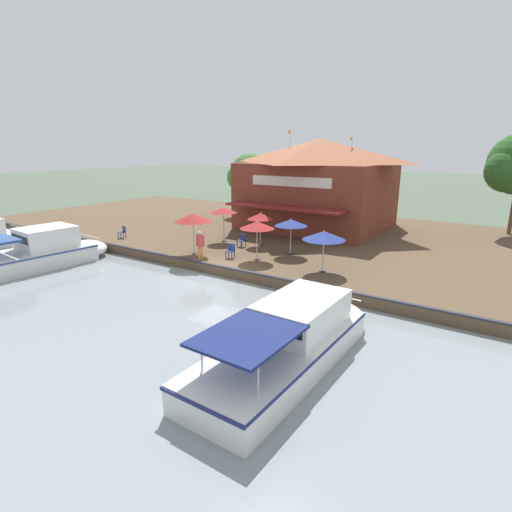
{
  "coord_description": "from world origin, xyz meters",
  "views": [
    {
      "loc": [
        16.45,
        13.5,
        6.99
      ],
      "look_at": [
        -1.0,
        1.99,
        1.3
      ],
      "focal_mm": 28.0,
      "sensor_mm": 36.0,
      "label": 1
    }
  ],
  "objects": [
    {
      "name": "patio_umbrella_by_entrance",
      "position": [
        -1.46,
        -2.91,
        2.88
      ],
      "size": [
        2.22,
        2.22,
        2.57
      ],
      "color": "#B7B7B7",
      "rests_on": "quay_deck"
    },
    {
      "name": "tree_downstream_bank",
      "position": [
        -15.6,
        -8.57,
        4.52
      ],
      "size": [
        3.97,
        3.78,
        5.92
      ],
      "color": "brown",
      "rests_on": "quay_deck"
    },
    {
      "name": "patio_umbrella_mid_patio_right",
      "position": [
        -5.63,
        -0.71,
        2.57
      ],
      "size": [
        1.73,
        1.73,
        2.23
      ],
      "color": "#B7B7B7",
      "rests_on": "quay_deck"
    },
    {
      "name": "patio_umbrella_far_corner",
      "position": [
        -5.22,
        -3.49,
        2.8
      ],
      "size": [
        1.89,
        1.89,
        2.43
      ],
      "color": "#B7B7B7",
      "rests_on": "quay_deck"
    },
    {
      "name": "motorboat_second_along",
      "position": [
        5.47,
        7.86,
        0.82
      ],
      "size": [
        9.06,
        2.89,
        2.01
      ],
      "color": "white",
      "rests_on": "river_water"
    },
    {
      "name": "patio_umbrella_back_row",
      "position": [
        -4.61,
        2.15,
        2.6
      ],
      "size": [
        1.99,
        1.99,
        2.24
      ],
      "color": "#B7B7B7",
      "rests_on": "quay_deck"
    },
    {
      "name": "cafe_chair_far_corner_seat",
      "position": [
        -2.04,
        -10.39,
        1.08
      ],
      "size": [
        0.53,
        0.53,
        0.85
      ],
      "color": "navy",
      "rests_on": "quay_deck"
    },
    {
      "name": "cafe_chair_under_first_umbrella",
      "position": [
        -4.65,
        -1.53,
        1.08
      ],
      "size": [
        0.47,
        0.47,
        0.85
      ],
      "color": "navy",
      "rests_on": "quay_deck"
    },
    {
      "name": "ground_plane",
      "position": [
        0.0,
        0.0,
        0.0
      ],
      "size": [
        220.0,
        220.0,
        0.0
      ],
      "primitive_type": "plane",
      "color": "#4C5B47"
    },
    {
      "name": "waterfront_restaurant",
      "position": [
        -13.75,
        -0.37,
        4.21
      ],
      "size": [
        11.44,
        11.18,
        7.79
      ],
      "color": "brown",
      "rests_on": "quay_deck"
    },
    {
      "name": "cafe_chair_beside_entrance",
      "position": [
        -1.98,
        -0.47,
        1.08
      ],
      "size": [
        0.52,
        0.52,
        0.85
      ],
      "color": "navy",
      "rests_on": "quay_deck"
    },
    {
      "name": "quay_deck",
      "position": [
        -11.0,
        0.0,
        0.3
      ],
      "size": [
        22.0,
        56.0,
        0.6
      ],
      "primitive_type": "cube",
      "color": "brown",
      "rests_on": "ground"
    },
    {
      "name": "patio_umbrella_mid_patio_left",
      "position": [
        -2.41,
        5.29,
        2.58
      ],
      "size": [
        2.24,
        2.24,
        2.25
      ],
      "color": "#B7B7B7",
      "rests_on": "quay_deck"
    },
    {
      "name": "quay_edge_fender",
      "position": [
        -0.1,
        0.0,
        0.65
      ],
      "size": [
        0.2,
        50.4,
        0.1
      ],
      "primitive_type": "cube",
      "color": "#2D2D33",
      "rests_on": "quay_deck"
    },
    {
      "name": "motorboat_mid_row",
      "position": [
        4.17,
        -10.06,
        0.9
      ],
      "size": [
        8.85,
        3.8,
        2.3
      ],
      "color": "white",
      "rests_on": "river_water"
    },
    {
      "name": "patio_umbrella_near_quay_edge",
      "position": [
        -2.49,
        1.08,
        2.67
      ],
      "size": [
        2.01,
        2.01,
        2.32
      ],
      "color": "#B7B7B7",
      "rests_on": "quay_deck"
    },
    {
      "name": "person_mid_patio",
      "position": [
        -0.74,
        -1.75,
        1.67
      ],
      "size": [
        0.48,
        0.48,
        1.7
      ],
      "color": "orange",
      "rests_on": "quay_deck"
    }
  ]
}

